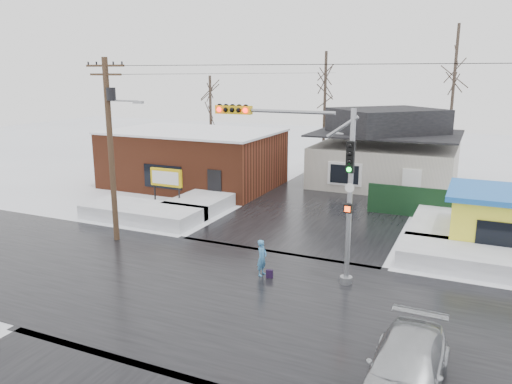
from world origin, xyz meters
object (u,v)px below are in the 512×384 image
at_px(marquee_sign, 166,179).
at_px(pedestrian, 262,258).
at_px(kiosk, 497,220).
at_px(traffic_signal, 311,170).
at_px(car, 406,369).
at_px(utility_pole, 111,140).

bearing_deg(marquee_sign, pedestrian, -36.66).
distance_m(kiosk, pedestrian, 11.76).
bearing_deg(traffic_signal, marquee_sign, 150.28).
distance_m(marquee_sign, car, 20.64).
distance_m(traffic_signal, car, 8.72).
bearing_deg(utility_pole, marquee_sign, 100.13).
xyz_separation_m(marquee_sign, kiosk, (18.50, 0.50, -0.46)).
height_order(utility_pole, pedestrian, utility_pole).
relative_size(traffic_signal, pedestrian, 4.54).
bearing_deg(pedestrian, traffic_signal, -69.01).
bearing_deg(marquee_sign, kiosk, 1.55).
bearing_deg(car, kiosk, 81.59).
bearing_deg(car, pedestrian, 141.21).
bearing_deg(pedestrian, kiosk, -46.30).
height_order(utility_pole, kiosk, utility_pole).
bearing_deg(kiosk, pedestrian, -139.50).
bearing_deg(utility_pole, car, -24.02).
distance_m(utility_pole, marquee_sign, 6.87).
distance_m(marquee_sign, kiosk, 18.51).
xyz_separation_m(traffic_signal, pedestrian, (-1.86, -0.60, -3.77)).
distance_m(kiosk, car, 13.46).
height_order(traffic_signal, kiosk, traffic_signal).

